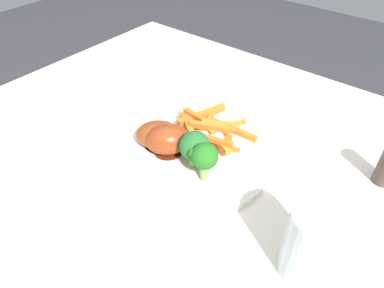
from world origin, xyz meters
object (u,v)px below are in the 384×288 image
(dinner_plate, at_px, (192,156))
(broccoli_floret_middle, at_px, (205,156))
(dining_table, at_px, (157,209))
(chicken_drumstick_near, at_px, (170,139))
(water_glass, at_px, (313,244))
(carrot_fries_pile, at_px, (208,131))
(chicken_drumstick_far, at_px, (161,135))
(broccoli_floret_front, at_px, (195,147))

(dinner_plate, xyz_separation_m, broccoli_floret_middle, (-0.03, -0.05, 0.05))
(dining_table, bearing_deg, broccoli_floret_middle, -77.35)
(chicken_drumstick_near, relative_size, water_glass, 1.13)
(dining_table, bearing_deg, carrot_fries_pile, -19.43)
(chicken_drumstick_near, bearing_deg, carrot_fries_pile, -21.62)
(broccoli_floret_middle, relative_size, water_glass, 0.64)
(broccoli_floret_middle, xyz_separation_m, chicken_drumstick_near, (0.02, 0.08, -0.02))
(chicken_drumstick_far, bearing_deg, dinner_plate, -74.06)
(dining_table, relative_size, dinner_plate, 3.47)
(dining_table, bearing_deg, chicken_drumstick_near, -15.12)
(dinner_plate, distance_m, chicken_drumstick_far, 0.06)
(carrot_fries_pile, distance_m, chicken_drumstick_near, 0.07)
(broccoli_floret_front, bearing_deg, dining_table, 120.03)
(chicken_drumstick_far, xyz_separation_m, water_glass, (-0.06, -0.29, 0.02))
(dinner_plate, height_order, broccoli_floret_front, broccoli_floret_front)
(broccoli_floret_middle, bearing_deg, carrot_fries_pile, 33.34)
(broccoli_floret_middle, bearing_deg, dining_table, 102.65)
(carrot_fries_pile, height_order, chicken_drumstick_near, chicken_drumstick_near)
(broccoli_floret_front, distance_m, broccoli_floret_middle, 0.03)
(dinner_plate, height_order, broccoli_floret_middle, broccoli_floret_middle)
(dinner_plate, relative_size, chicken_drumstick_near, 2.26)
(chicken_drumstick_far, relative_size, water_glass, 1.15)
(dinner_plate, relative_size, water_glass, 2.56)
(dining_table, xyz_separation_m, carrot_fries_pile, (0.10, -0.04, 0.14))
(broccoli_floret_front, bearing_deg, chicken_drumstick_near, 89.66)
(dining_table, xyz_separation_m, broccoli_floret_middle, (0.02, -0.09, 0.17))
(carrot_fries_pile, xyz_separation_m, chicken_drumstick_far, (-0.07, 0.05, 0.01))
(water_glass, bearing_deg, chicken_drumstick_far, 79.00)
(dinner_plate, relative_size, broccoli_floret_front, 4.25)
(dinner_plate, xyz_separation_m, carrot_fries_pile, (0.05, 0.00, 0.02))
(broccoli_floret_middle, bearing_deg, chicken_drumstick_near, 79.36)
(dining_table, xyz_separation_m, broccoli_floret_front, (0.04, -0.06, 0.16))
(broccoli_floret_front, xyz_separation_m, carrot_fries_pile, (0.07, 0.02, -0.02))
(broccoli_floret_front, bearing_deg, dinner_plate, 48.44)
(broccoli_floret_middle, bearing_deg, broccoli_floret_front, 63.28)
(broccoli_floret_front, xyz_separation_m, water_glass, (-0.05, -0.22, 0.00))
(dinner_plate, bearing_deg, water_glass, -106.90)
(dining_table, xyz_separation_m, water_glass, (-0.02, -0.28, 0.16))
(broccoli_floret_middle, height_order, carrot_fries_pile, broccoli_floret_middle)
(broccoli_floret_middle, distance_m, water_glass, 0.19)
(chicken_drumstick_near, bearing_deg, broccoli_floret_middle, -100.64)
(broccoli_floret_middle, xyz_separation_m, water_glass, (-0.04, -0.19, -0.00))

